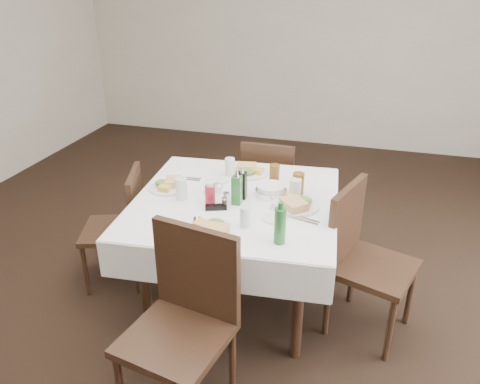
{
  "coord_description": "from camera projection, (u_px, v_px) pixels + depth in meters",
  "views": [
    {
      "loc": [
        0.68,
        -2.29,
        2.05
      ],
      "look_at": [
        -0.04,
        0.21,
        0.8
      ],
      "focal_mm": 35.0,
      "sensor_mm": 36.0,
      "label": 1
    }
  ],
  "objects": [
    {
      "name": "chair_north",
      "position": [
        269.0,
        184.0,
        3.72
      ],
      "size": [
        0.41,
        0.41,
        0.86
      ],
      "color": "black",
      "rests_on": "ground"
    },
    {
      "name": "cutlery_n",
      "position": [
        274.0,
        175.0,
        3.21
      ],
      "size": [
        0.05,
        0.18,
        0.01
      ],
      "color": "silver",
      "rests_on": "dining_table"
    },
    {
      "name": "water_e",
      "position": [
        295.0,
        189.0,
        2.85
      ],
      "size": [
        0.07,
        0.07,
        0.13
      ],
      "color": "silver",
      "rests_on": "dining_table"
    },
    {
      "name": "side_plate_a",
      "position": [
        219.0,
        180.0,
        3.13
      ],
      "size": [
        0.14,
        0.14,
        0.01
      ],
      "color": "white",
      "rests_on": "dining_table"
    },
    {
      "name": "iced_tea_b",
      "position": [
        298.0,
        184.0,
        2.9
      ],
      "size": [
        0.07,
        0.07,
        0.15
      ],
      "color": "brown",
      "rests_on": "dining_table"
    },
    {
      "name": "meal_north",
      "position": [
        249.0,
        171.0,
        3.23
      ],
      "size": [
        0.26,
        0.26,
        0.06
      ],
      "color": "white",
      "rests_on": "dining_table"
    },
    {
      "name": "green_bottle",
      "position": [
        280.0,
        225.0,
        2.38
      ],
      "size": [
        0.06,
        0.06,
        0.23
      ],
      "color": "#286D2F",
      "rests_on": "dining_table"
    },
    {
      "name": "meal_south",
      "position": [
        212.0,
        229.0,
        2.5
      ],
      "size": [
        0.27,
        0.27,
        0.06
      ],
      "color": "white",
      "rests_on": "dining_table"
    },
    {
      "name": "dining_table",
      "position": [
        235.0,
        211.0,
        2.92
      ],
      "size": [
        1.34,
        1.34,
        0.76
      ],
      "color": "black",
      "rests_on": "ground"
    },
    {
      "name": "water_w",
      "position": [
        181.0,
        188.0,
        2.86
      ],
      "size": [
        0.07,
        0.07,
        0.14
      ],
      "color": "silver",
      "rests_on": "dining_table"
    },
    {
      "name": "meal_west",
      "position": [
        169.0,
        185.0,
        3.02
      ],
      "size": [
        0.25,
        0.25,
        0.05
      ],
      "color": "white",
      "rests_on": "dining_table"
    },
    {
      "name": "room_shell",
      "position": [
        236.0,
        44.0,
        2.3
      ],
      "size": [
        6.04,
        7.04,
        2.8
      ],
      "color": "#BBB29F",
      "rests_on": "ground"
    },
    {
      "name": "pepper_shaker",
      "position": [
        224.0,
        203.0,
        2.77
      ],
      "size": [
        0.03,
        0.03,
        0.07
      ],
      "color": "#38281A",
      "rests_on": "dining_table"
    },
    {
      "name": "cutlery_w",
      "position": [
        186.0,
        179.0,
        3.15
      ],
      "size": [
        0.21,
        0.07,
        0.01
      ],
      "color": "silver",
      "rests_on": "dining_table"
    },
    {
      "name": "coffee_mug",
      "position": [
        212.0,
        187.0,
        2.95
      ],
      "size": [
        0.13,
        0.12,
        0.09
      ],
      "color": "white",
      "rests_on": "dining_table"
    },
    {
      "name": "sugar_caddy",
      "position": [
        278.0,
        205.0,
        2.76
      ],
      "size": [
        0.1,
        0.06,
        0.05
      ],
      "color": "white",
      "rests_on": "dining_table"
    },
    {
      "name": "water_s",
      "position": [
        246.0,
        217.0,
        2.55
      ],
      "size": [
        0.06,
        0.06,
        0.12
      ],
      "color": "silver",
      "rests_on": "dining_table"
    },
    {
      "name": "water_n",
      "position": [
        230.0,
        167.0,
        3.19
      ],
      "size": [
        0.07,
        0.07,
        0.12
      ],
      "color": "silver",
      "rests_on": "dining_table"
    },
    {
      "name": "chair_east",
      "position": [
        361.0,
        252.0,
        2.77
      ],
      "size": [
        0.56,
        0.56,
        0.93
      ],
      "color": "black",
      "rests_on": "ground"
    },
    {
      "name": "chair_west",
      "position": [
        123.0,
        221.0,
        3.21
      ],
      "size": [
        0.5,
        0.5,
        0.84
      ],
      "color": "black",
      "rests_on": "ground"
    },
    {
      "name": "chair_south",
      "position": [
        186.0,
        313.0,
        2.25
      ],
      "size": [
        0.54,
        0.54,
        0.97
      ],
      "color": "black",
      "rests_on": "ground"
    },
    {
      "name": "cutlery_s",
      "position": [
        196.0,
        224.0,
        2.59
      ],
      "size": [
        0.09,
        0.17,
        0.01
      ],
      "color": "silver",
      "rests_on": "dining_table"
    },
    {
      "name": "meal_east",
      "position": [
        296.0,
        203.0,
        2.78
      ],
      "size": [
        0.28,
        0.28,
        0.06
      ],
      "color": "white",
      "rests_on": "dining_table"
    },
    {
      "name": "iced_tea_a",
      "position": [
        274.0,
        175.0,
        3.05
      ],
      "size": [
        0.07,
        0.07,
        0.14
      ],
      "color": "brown",
      "rests_on": "dining_table"
    },
    {
      "name": "ketchup_bottle",
      "position": [
        210.0,
        193.0,
        2.81
      ],
      "size": [
        0.06,
        0.06,
        0.13
      ],
      "color": "#B81F33",
      "rests_on": "dining_table"
    },
    {
      "name": "sunglasses",
      "position": [
        216.0,
        207.0,
        2.76
      ],
      "size": [
        0.13,
        0.08,
        0.03
      ],
      "color": "black",
      "rests_on": "dining_table"
    },
    {
      "name": "salt_shaker",
      "position": [
        226.0,
        199.0,
        2.79
      ],
      "size": [
        0.04,
        0.04,
        0.08
      ],
      "color": "white",
      "rests_on": "dining_table"
    },
    {
      "name": "bread_basket",
      "position": [
        271.0,
        190.0,
        2.93
      ],
      "size": [
        0.2,
        0.2,
        0.07
      ],
      "color": "silver",
      "rests_on": "dining_table"
    },
    {
      "name": "cutlery_e",
      "position": [
        303.0,
        220.0,
        2.64
      ],
      "size": [
        0.19,
        0.09,
        0.01
      ],
      "color": "silver",
      "rests_on": "dining_table"
    },
    {
      "name": "side_plate_b",
      "position": [
        275.0,
        218.0,
        2.65
      ],
      "size": [
        0.14,
        0.14,
        0.01
      ],
      "color": "white",
      "rests_on": "dining_table"
    },
    {
      "name": "oil_cruet_dark",
      "position": [
        242.0,
        184.0,
        2.86
      ],
      "size": [
        0.05,
        0.05,
        0.22
      ],
      "color": "black",
      "rests_on": "dining_table"
    },
    {
      "name": "ground_plane",
      "position": [
        237.0,
        317.0,
        3.04
      ],
      "size": [
        7.0,
        7.0,
        0.0
      ],
      "primitive_type": "plane",
      "color": "black"
    },
    {
      "name": "oil_cruet_green",
      "position": [
        237.0,
        189.0,
        2.79
      ],
      "size": [
        0.05,
        0.05,
        0.23
      ],
      "color": "#286D2F",
      "rests_on": "dining_table"
    }
  ]
}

